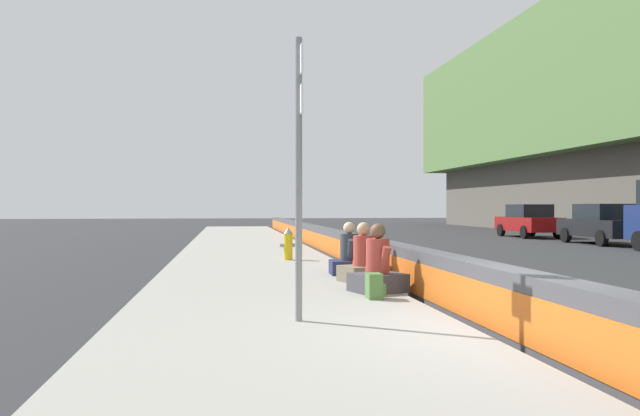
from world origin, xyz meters
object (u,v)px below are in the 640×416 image
object	(u,v)px
seated_person_middle	(364,263)
parked_car_fourth	(603,224)
seated_person_foreground	(378,270)
backpack	(375,286)
seated_person_rear	(349,258)
fire_hydrant	(288,243)
parked_car_midline	(529,221)
route_sign_post	(299,158)

from	to	relation	value
seated_person_middle	parked_car_fourth	size ratio (longest dim) A/B	0.25
seated_person_foreground	seated_person_middle	world-z (taller)	seated_person_foreground
seated_person_middle	parked_car_fourth	bearing A→B (deg)	-45.72
seated_person_foreground	parked_car_fourth	size ratio (longest dim) A/B	0.26
backpack	parked_car_fourth	size ratio (longest dim) A/B	0.09
seated_person_rear	seated_person_foreground	bearing A→B (deg)	179.04
fire_hydrant	backpack	distance (m)	7.52
parked_car_midline	backpack	bearing A→B (deg)	148.16
seated_person_foreground	seated_person_rear	size ratio (longest dim) A/B	1.04
seated_person_foreground	fire_hydrant	bearing A→B (deg)	7.61
parked_car_midline	fire_hydrant	bearing A→B (deg)	134.79
fire_hydrant	seated_person_rear	distance (m)	4.00
seated_person_rear	parked_car_fourth	size ratio (longest dim) A/B	0.25
seated_person_rear	parked_car_fourth	xyz separation A→B (m)	(11.42, -13.12, 0.37)
parked_car_midline	seated_person_rear	bearing A→B (deg)	143.81
fire_hydrant	parked_car_midline	distance (m)	19.49
seated_person_foreground	parked_car_midline	size ratio (longest dim) A/B	0.26
fire_hydrant	parked_car_fourth	size ratio (longest dim) A/B	0.19
parked_car_midline	parked_car_fourth	bearing A→B (deg)	-177.83
route_sign_post	backpack	size ratio (longest dim) A/B	9.00
fire_hydrant	parked_car_midline	bearing A→B (deg)	-45.21
route_sign_post	fire_hydrant	world-z (taller)	route_sign_post
parked_car_midline	seated_person_middle	bearing A→B (deg)	145.85
backpack	route_sign_post	bearing A→B (deg)	141.55
fire_hydrant	seated_person_foreground	distance (m)	6.77
route_sign_post	seated_person_middle	size ratio (longest dim) A/B	3.13
route_sign_post	backpack	distance (m)	2.93
route_sign_post	parked_car_midline	bearing A→B (deg)	-32.38
backpack	parked_car_midline	xyz separation A→B (m)	(21.21, -13.17, 0.53)
seated_person_rear	parked_car_midline	bearing A→B (deg)	-36.19
seated_person_rear	backpack	xyz separation A→B (m)	(-3.60, 0.28, -0.16)
seated_person_middle	backpack	world-z (taller)	seated_person_middle
route_sign_post	backpack	bearing A→B (deg)	-38.45
seated_person_foreground	seated_person_middle	distance (m)	1.47
seated_person_foreground	parked_car_midline	world-z (taller)	parked_car_midline
seated_person_middle	backpack	distance (m)	2.28
parked_car_fourth	fire_hydrant	bearing A→B (deg)	118.19
fire_hydrant	parked_car_fourth	xyz separation A→B (m)	(7.54, -14.06, 0.27)
seated_person_middle	seated_person_rear	world-z (taller)	seated_person_middle
parked_car_midline	seated_person_foreground	bearing A→B (deg)	147.67
parked_car_midline	route_sign_post	bearing A→B (deg)	147.62
backpack	parked_car_fourth	distance (m)	20.14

